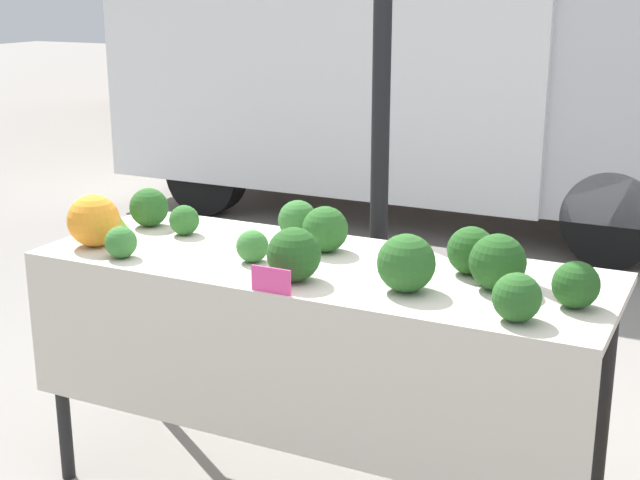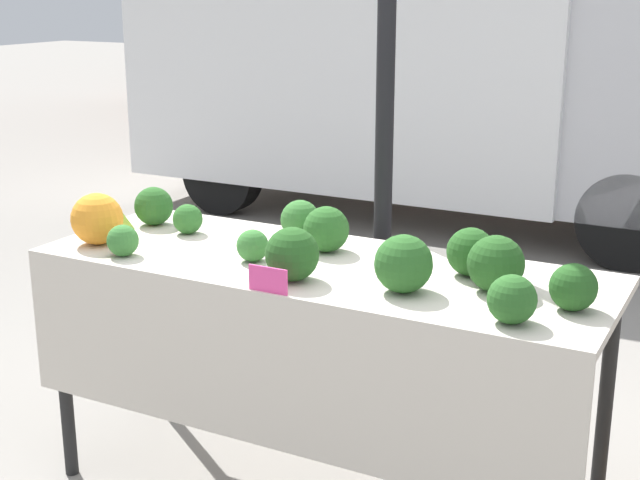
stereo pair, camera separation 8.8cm
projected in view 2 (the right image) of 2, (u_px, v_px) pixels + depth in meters
The scene contains 18 objects.
tent_pole at pixel (384, 133), 3.38m from camera, with size 0.07×0.07×2.54m.
parked_truck at pixel (417, 50), 6.98m from camera, with size 4.65×1.82×2.49m.
market_table at pixel (311, 304), 3.00m from camera, with size 1.97×0.71×0.91m.
orange_cauliflower at pixel (97, 219), 3.22m from camera, with size 0.19×0.19×0.19m.
romanesco_head at pixel (116, 216), 3.41m from camera, with size 0.13×0.13×0.11m.
broccoli_head_0 at pixel (403, 264), 2.71m from camera, with size 0.18×0.18×0.18m.
broccoli_head_1 at pixel (573, 287), 2.57m from camera, with size 0.14×0.14×0.14m.
broccoli_head_2 at pixel (496, 264), 2.72m from camera, with size 0.18×0.18×0.18m.
broccoli_head_3 at pixel (292, 254), 2.82m from camera, with size 0.17×0.17×0.17m.
broccoli_head_4 at pixel (253, 246), 3.03m from camera, with size 0.11×0.11×0.11m.
broccoli_head_5 at pixel (188, 219), 3.36m from camera, with size 0.11×0.11×0.11m.
broccoli_head_6 at pixel (123, 241), 3.08m from camera, with size 0.11×0.11×0.11m.
broccoli_head_7 at pixel (471, 252), 2.88m from camera, with size 0.16×0.16×0.16m.
broccoli_head_8 at pixel (326, 229), 3.13m from camera, with size 0.16×0.16×0.16m.
broccoli_head_9 at pixel (154, 206), 3.48m from camera, with size 0.15×0.15×0.15m.
broccoli_head_10 at pixel (300, 220), 3.29m from camera, with size 0.15×0.15×0.15m.
broccoli_head_11 at pixel (512, 299), 2.47m from camera, with size 0.14×0.14×0.14m.
price_sign at pixel (267, 280), 2.73m from camera, with size 0.14×0.01×0.08m.
Camera 2 is at (1.34, -2.55, 1.82)m, focal length 50.00 mm.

